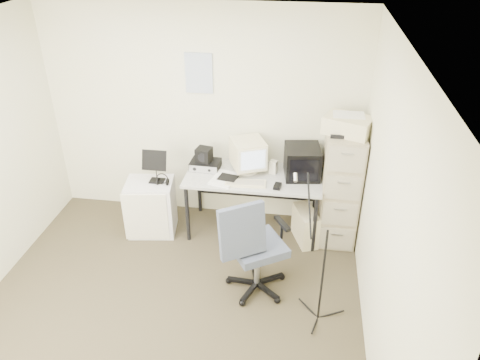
# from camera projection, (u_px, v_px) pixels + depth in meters

# --- Properties ---
(floor) EXTENTS (3.60, 3.60, 0.01)m
(floor) POSITION_uv_depth(u_px,v_px,m) (167.00, 314.00, 4.37)
(floor) COLOR #403625
(floor) RESTS_ON ground
(ceiling) EXTENTS (3.60, 3.60, 0.01)m
(ceiling) POSITION_uv_depth(u_px,v_px,m) (138.00, 44.00, 3.11)
(ceiling) COLOR white
(ceiling) RESTS_ON ground
(wall_back) EXTENTS (3.60, 0.02, 2.50)m
(wall_back) POSITION_uv_depth(u_px,v_px,m) (203.00, 116.00, 5.28)
(wall_back) COLOR silver
(wall_back) RESTS_ON ground
(wall_right) EXTENTS (0.02, 3.60, 2.50)m
(wall_right) POSITION_uv_depth(u_px,v_px,m) (386.00, 220.00, 3.51)
(wall_right) COLOR silver
(wall_right) RESTS_ON ground
(wall_calendar) EXTENTS (0.30, 0.02, 0.44)m
(wall_calendar) POSITION_uv_depth(u_px,v_px,m) (199.00, 73.00, 5.02)
(wall_calendar) COLOR white
(wall_calendar) RESTS_ON wall_back
(filing_cabinet) EXTENTS (0.40, 0.60, 1.30)m
(filing_cabinet) POSITION_uv_depth(u_px,v_px,m) (340.00, 187.00, 5.11)
(filing_cabinet) COLOR tan
(filing_cabinet) RESTS_ON floor
(printer) EXTENTS (0.55, 0.47, 0.18)m
(printer) POSITION_uv_depth(u_px,v_px,m) (348.00, 125.00, 4.72)
(printer) COLOR beige
(printer) RESTS_ON filing_cabinet
(desk) EXTENTS (1.50, 0.70, 0.73)m
(desk) POSITION_uv_depth(u_px,v_px,m) (253.00, 203.00, 5.35)
(desk) COLOR beige
(desk) RESTS_ON floor
(crt_monitor) EXTENTS (0.46, 0.46, 0.37)m
(crt_monitor) POSITION_uv_depth(u_px,v_px,m) (248.00, 156.00, 5.15)
(crt_monitor) COLOR beige
(crt_monitor) RESTS_ON desk
(crt_tv) EXTENTS (0.42, 0.44, 0.34)m
(crt_tv) POSITION_uv_depth(u_px,v_px,m) (302.00, 162.00, 5.08)
(crt_tv) COLOR black
(crt_tv) RESTS_ON desk
(desk_speaker) EXTENTS (0.10, 0.10, 0.15)m
(desk_speaker) POSITION_uv_depth(u_px,v_px,m) (273.00, 167.00, 5.18)
(desk_speaker) COLOR beige
(desk_speaker) RESTS_ON desk
(keyboard) EXTENTS (0.44, 0.18, 0.02)m
(keyboard) POSITION_uv_depth(u_px,v_px,m) (245.00, 183.00, 4.99)
(keyboard) COLOR beige
(keyboard) RESTS_ON desk
(mouse) EXTENTS (0.09, 0.13, 0.04)m
(mouse) POSITION_uv_depth(u_px,v_px,m) (277.00, 186.00, 4.93)
(mouse) COLOR black
(mouse) RESTS_ON desk
(radio_receiver) EXTENTS (0.34, 0.25, 0.09)m
(radio_receiver) POSITION_uv_depth(u_px,v_px,m) (205.00, 165.00, 5.28)
(radio_receiver) COLOR black
(radio_receiver) RESTS_ON desk
(radio_speaker) EXTENTS (0.19, 0.18, 0.16)m
(radio_speaker) POSITION_uv_depth(u_px,v_px,m) (204.00, 155.00, 5.21)
(radio_speaker) COLOR black
(radio_speaker) RESTS_ON radio_receiver
(papers) EXTENTS (0.32, 0.38, 0.02)m
(papers) POSITION_uv_depth(u_px,v_px,m) (224.00, 179.00, 5.08)
(papers) COLOR white
(papers) RESTS_ON desk
(pc_tower) EXTENTS (0.32, 0.46, 0.40)m
(pc_tower) POSITION_uv_depth(u_px,v_px,m) (305.00, 226.00, 5.25)
(pc_tower) COLOR beige
(pc_tower) RESTS_ON floor
(office_chair) EXTENTS (0.85, 0.85, 1.07)m
(office_chair) POSITION_uv_depth(u_px,v_px,m) (258.00, 245.00, 4.41)
(office_chair) COLOR #3A424C
(office_chair) RESTS_ON floor
(side_cart) EXTENTS (0.57, 0.48, 0.64)m
(side_cart) POSITION_uv_depth(u_px,v_px,m) (151.00, 207.00, 5.36)
(side_cart) COLOR silver
(side_cart) RESTS_ON floor
(music_stand) EXTENTS (0.29, 0.18, 0.40)m
(music_stand) POSITION_uv_depth(u_px,v_px,m) (156.00, 166.00, 5.12)
(music_stand) COLOR black
(music_stand) RESTS_ON side_cart
(headphones) EXTENTS (0.18, 0.18, 0.03)m
(headphones) POSITION_uv_depth(u_px,v_px,m) (163.00, 181.00, 5.14)
(headphones) COLOR black
(headphones) RESTS_ON side_cart
(mic_stand) EXTENTS (0.02, 0.02, 1.30)m
(mic_stand) POSITION_uv_depth(u_px,v_px,m) (324.00, 263.00, 4.01)
(mic_stand) COLOR black
(mic_stand) RESTS_ON floor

